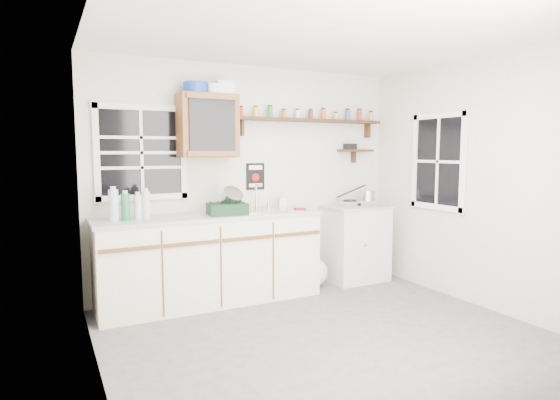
{
  "coord_description": "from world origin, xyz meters",
  "views": [
    {
      "loc": [
        -2.1,
        -3.24,
        1.57
      ],
      "look_at": [
        -0.17,
        0.55,
        1.12
      ],
      "focal_mm": 30.0,
      "sensor_mm": 36.0,
      "label": 1
    }
  ],
  "objects_px": {
    "main_cabinet": "(211,258)",
    "dish_rack": "(229,205)",
    "spice_shelf": "(311,119)",
    "hotplate": "(359,203)",
    "upper_cabinet": "(208,126)",
    "right_cabinet": "(355,243)"
  },
  "relations": [
    {
      "from": "main_cabinet",
      "to": "hotplate",
      "type": "relative_size",
      "value": 4.24
    },
    {
      "from": "main_cabinet",
      "to": "upper_cabinet",
      "type": "xyz_separation_m",
      "value": [
        0.03,
        0.14,
        1.36
      ]
    },
    {
      "from": "spice_shelf",
      "to": "hotplate",
      "type": "height_order",
      "value": "spice_shelf"
    },
    {
      "from": "main_cabinet",
      "to": "right_cabinet",
      "type": "distance_m",
      "value": 1.84
    },
    {
      "from": "dish_rack",
      "to": "main_cabinet",
      "type": "bearing_deg",
      "value": 162.6
    },
    {
      "from": "spice_shelf",
      "to": "dish_rack",
      "type": "xyz_separation_m",
      "value": [
        -1.15,
        -0.29,
        -0.92
      ]
    },
    {
      "from": "upper_cabinet",
      "to": "dish_rack",
      "type": "height_order",
      "value": "upper_cabinet"
    },
    {
      "from": "main_cabinet",
      "to": "spice_shelf",
      "type": "relative_size",
      "value": 1.21
    },
    {
      "from": "main_cabinet",
      "to": "hotplate",
      "type": "height_order",
      "value": "hotplate"
    },
    {
      "from": "main_cabinet",
      "to": "hotplate",
      "type": "distance_m",
      "value": 1.93
    },
    {
      "from": "spice_shelf",
      "to": "right_cabinet",
      "type": "bearing_deg",
      "value": -20.07
    },
    {
      "from": "hotplate",
      "to": "upper_cabinet",
      "type": "bearing_deg",
      "value": -177.65
    },
    {
      "from": "dish_rack",
      "to": "hotplate",
      "type": "height_order",
      "value": "dish_rack"
    },
    {
      "from": "right_cabinet",
      "to": "upper_cabinet",
      "type": "xyz_separation_m",
      "value": [
        -1.8,
        0.12,
        1.37
      ]
    },
    {
      "from": "spice_shelf",
      "to": "dish_rack",
      "type": "height_order",
      "value": "spice_shelf"
    },
    {
      "from": "right_cabinet",
      "to": "dish_rack",
      "type": "bearing_deg",
      "value": -176.45
    },
    {
      "from": "main_cabinet",
      "to": "dish_rack",
      "type": "height_order",
      "value": "dish_rack"
    },
    {
      "from": "right_cabinet",
      "to": "hotplate",
      "type": "height_order",
      "value": "hotplate"
    },
    {
      "from": "right_cabinet",
      "to": "upper_cabinet",
      "type": "distance_m",
      "value": 2.26
    },
    {
      "from": "hotplate",
      "to": "spice_shelf",
      "type": "bearing_deg",
      "value": 165.95
    },
    {
      "from": "upper_cabinet",
      "to": "dish_rack",
      "type": "xyz_separation_m",
      "value": [
        0.13,
        -0.22,
        -0.81
      ]
    },
    {
      "from": "spice_shelf",
      "to": "hotplate",
      "type": "bearing_deg",
      "value": -20.71
    }
  ]
}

